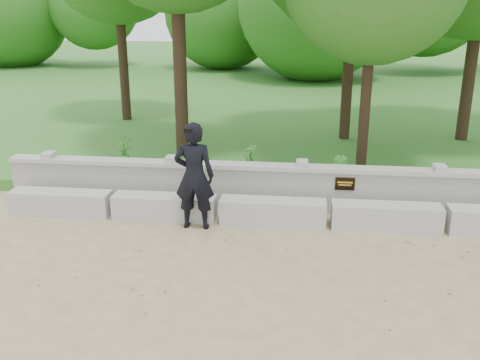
{
  "coord_description": "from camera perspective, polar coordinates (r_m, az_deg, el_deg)",
  "views": [
    {
      "loc": [
        -0.55,
        -7.08,
        3.8
      ],
      "look_at": [
        -1.57,
        1.72,
        0.86
      ],
      "focal_mm": 40.0,
      "sensor_mm": 36.0,
      "label": 1
    }
  ],
  "objects": [
    {
      "name": "ground",
      "position": [
        8.05,
        9.91,
        -10.13
      ],
      "size": [
        80.0,
        80.0,
        0.0
      ],
      "primitive_type": "plane",
      "color": "tan",
      "rests_on": "ground"
    },
    {
      "name": "lawn",
      "position": [
        21.4,
        8.11,
        8.25
      ],
      "size": [
        40.0,
        22.0,
        0.25
      ],
      "primitive_type": "cube",
      "color": "#377024",
      "rests_on": "ground"
    },
    {
      "name": "concrete_bench",
      "position": [
        9.68,
        9.44,
        -3.61
      ],
      "size": [
        11.9,
        0.45,
        0.45
      ],
      "color": "#BBB9B1",
      "rests_on": "ground"
    },
    {
      "name": "parapet_wall",
      "position": [
        10.25,
        9.35,
        -0.92
      ],
      "size": [
        12.5,
        0.35,
        0.9
      ],
      "color": "#B0AEA6",
      "rests_on": "ground"
    },
    {
      "name": "man_main",
      "position": [
        9.28,
        -4.9,
        0.43
      ],
      "size": [
        0.7,
        0.63,
        1.91
      ],
      "color": "black",
      "rests_on": "ground"
    },
    {
      "name": "shrub_a",
      "position": [
        12.75,
        -12.26,
        3.29
      ],
      "size": [
        0.41,
        0.35,
        0.67
      ],
      "primitive_type": "imported",
      "rotation": [
        0.0,
        0.0,
        0.38
      ],
      "color": "#357828",
      "rests_on": "lawn"
    },
    {
      "name": "shrub_b",
      "position": [
        10.9,
        10.66,
        0.81
      ],
      "size": [
        0.47,
        0.46,
        0.66
      ],
      "primitive_type": "imported",
      "rotation": [
        0.0,
        0.0,
        2.46
      ],
      "color": "#357828",
      "rests_on": "lawn"
    },
    {
      "name": "shrub_d",
      "position": [
        11.51,
        1.08,
        2.14
      ],
      "size": [
        0.48,
        0.5,
        0.69
      ],
      "primitive_type": "imported",
      "rotation": [
        0.0,
        0.0,
        5.17
      ],
      "color": "#357828",
      "rests_on": "lawn"
    }
  ]
}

